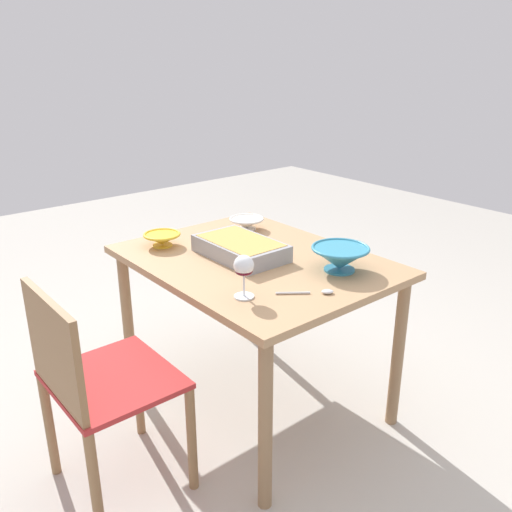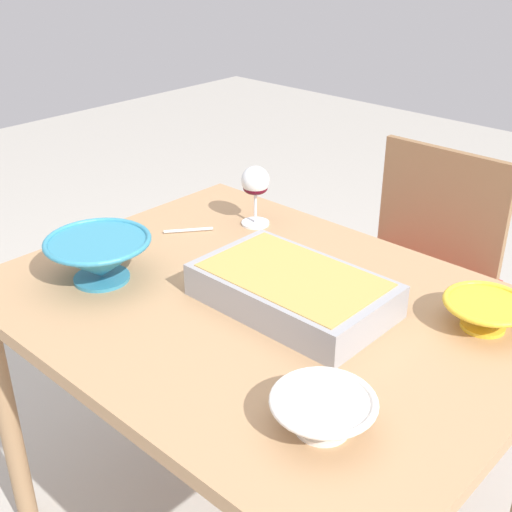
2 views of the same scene
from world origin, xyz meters
The scene contains 9 objects.
ground_plane centered at (0.00, 0.00, 0.00)m, with size 8.00×8.00×0.00m, color #B2ADA3.
dining_table centered at (0.00, 0.00, 0.64)m, with size 1.12×0.85×0.72m.
chair centered at (-0.06, 0.78, 0.47)m, with size 0.45×0.41×0.83m.
wine_glass centered at (-0.28, 0.28, 0.83)m, with size 0.07×0.07×0.16m.
casserole_dish centered at (0.06, 0.03, 0.76)m, with size 0.40×0.24×0.07m.
mixing_bowl centered at (0.33, -0.22, 0.76)m, with size 0.17×0.17×0.06m.
small_bowl centered at (-0.32, -0.17, 0.78)m, with size 0.23×0.23×0.10m.
serving_bowl centered at (0.39, 0.22, 0.76)m, with size 0.17×0.17×0.06m.
serving_spoon centered at (-0.42, 0.06, 0.73)m, with size 0.14×0.18×0.01m.
Camera 1 is at (-1.65, 1.37, 1.54)m, focal length 37.96 mm.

